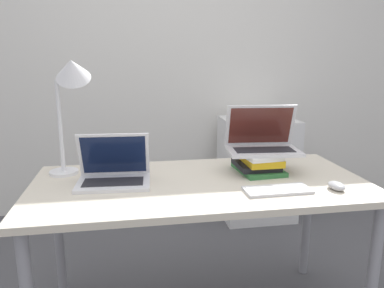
{
  "coord_description": "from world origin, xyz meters",
  "views": [
    {
      "loc": [
        -0.32,
        -1.25,
        1.31
      ],
      "look_at": [
        -0.04,
        0.37,
        0.92
      ],
      "focal_mm": 35.0,
      "sensor_mm": 36.0,
      "label": 1
    }
  ],
  "objects": [
    {
      "name": "wall_back",
      "position": [
        0.0,
        1.92,
        1.35
      ],
      "size": [
        8.0,
        0.05,
        2.7
      ],
      "color": "silver",
      "rests_on": "ground_plane"
    },
    {
      "name": "desk",
      "position": [
        0.0,
        0.37,
        0.66
      ],
      "size": [
        1.55,
        0.75,
        0.74
      ],
      "color": "beige",
      "rests_on": "ground_plane"
    },
    {
      "name": "laptop_left",
      "position": [
        -0.4,
        0.42,
        0.79
      ],
      "size": [
        0.34,
        0.25,
        0.23
      ],
      "color": "silver",
      "rests_on": "desk"
    },
    {
      "name": "book_stack",
      "position": [
        0.32,
        0.48,
        0.79
      ],
      "size": [
        0.22,
        0.27,
        0.1
      ],
      "color": "#33753D",
      "rests_on": "desk"
    },
    {
      "name": "laptop_on_books",
      "position": [
        0.34,
        0.49,
        0.89
      ],
      "size": [
        0.37,
        0.26,
        0.23
      ],
      "color": "silver",
      "rests_on": "book_stack"
    },
    {
      "name": "wireless_keyboard",
      "position": [
        0.3,
        0.19,
        0.75
      ],
      "size": [
        0.29,
        0.13,
        0.01
      ],
      "color": "silver",
      "rests_on": "desk"
    },
    {
      "name": "mouse",
      "position": [
        0.57,
        0.17,
        0.76
      ],
      "size": [
        0.06,
        0.1,
        0.03
      ],
      "color": "#B2B2B7",
      "rests_on": "desk"
    },
    {
      "name": "desk_lamp",
      "position": [
        -0.58,
        0.57,
        1.19
      ],
      "size": [
        0.23,
        0.2,
        0.6
      ],
      "color": "white",
      "rests_on": "desk"
    },
    {
      "name": "mini_fridge",
      "position": [
        0.7,
        1.57,
        0.41
      ],
      "size": [
        0.57,
        0.49,
        0.82
      ],
      "color": "white",
      "rests_on": "ground_plane"
    }
  ]
}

